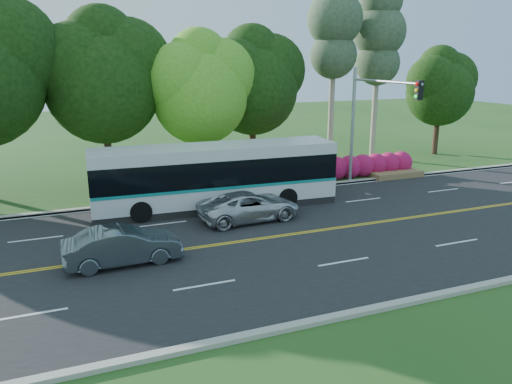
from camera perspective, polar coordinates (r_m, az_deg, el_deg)
name	(u,v)px	position (r m, az deg, el deg)	size (l,w,h in m)	color
ground	(312,232)	(22.56, 6.44, -4.54)	(120.00, 120.00, 0.00)	#22501A
road	(312,232)	(22.55, 6.44, -4.51)	(60.00, 14.00, 0.02)	black
curb_north	(254,192)	(28.74, -0.23, 0.05)	(60.00, 0.30, 0.15)	#A5A295
curb_south	(417,300)	(17.08, 17.97, -11.65)	(60.00, 0.30, 0.15)	#A5A295
grass_verge	(243,185)	(30.42, -1.50, 0.85)	(60.00, 4.00, 0.10)	#22501A
lane_markings	(310,232)	(22.51, 6.23, -4.52)	(57.60, 13.82, 0.00)	gold
tree_row	(143,72)	(31.22, -12.82, 13.25)	(44.70, 9.10, 13.84)	black
bougainvillea_hedge	(352,167)	(32.66, 10.94, 2.77)	(9.50, 2.25, 1.50)	#9A0C44
traffic_signal	(372,110)	(29.41, 13.07, 9.12)	(0.42, 6.10, 7.00)	#97999F
transit_bus	(215,177)	(25.63, -4.66, 1.72)	(12.53, 3.23, 3.25)	silver
sedan	(123,246)	(19.44, -14.99, -5.95)	(1.51, 4.33, 1.43)	#525D64
suv	(249,206)	(23.79, -0.79, -1.62)	(2.25, 4.89, 1.36)	silver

